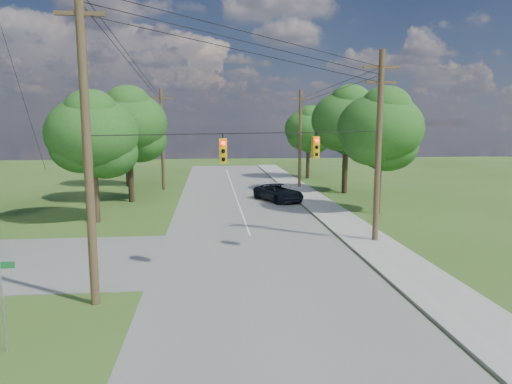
{
  "coord_description": "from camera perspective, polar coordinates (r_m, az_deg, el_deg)",
  "views": [
    {
      "loc": [
        -0.29,
        -16.23,
        6.63
      ],
      "look_at": [
        1.85,
        5.0,
        3.41
      ],
      "focal_mm": 32.0,
      "sensor_mm": 36.0,
      "label": 1
    }
  ],
  "objects": [
    {
      "name": "tree_e_near",
      "position": [
        34.49,
        15.26,
        7.66
      ],
      "size": [
        6.2,
        6.2,
        8.81
      ],
      "color": "#433521",
      "rests_on": "ground"
    },
    {
      "name": "sidewalk_east",
      "position": [
        23.97,
        16.67,
        -7.69
      ],
      "size": [
        2.6,
        100.0,
        0.12
      ],
      "primitive_type": "cube",
      "color": "#AAA79F",
      "rests_on": "ground"
    },
    {
      "name": "ground",
      "position": [
        17.53,
        -4.51,
        -13.66
      ],
      "size": [
        140.0,
        140.0,
        0.0
      ],
      "primitive_type": "plane",
      "color": "#36531B",
      "rests_on": "ground"
    },
    {
      "name": "street_name_sign",
      "position": [
        15.3,
        -29.16,
        -11.2
      ],
      "size": [
        0.82,
        0.09,
        2.73
      ],
      "rotation": [
        0.0,
        0.0,
        0.07
      ],
      "color": "gray",
      "rests_on": "ground"
    },
    {
      "name": "main_road",
      "position": [
        22.35,
        0.39,
        -8.63
      ],
      "size": [
        10.0,
        100.0,
        0.03
      ],
      "primitive_type": "cube",
      "color": "gray",
      "rests_on": "ground"
    },
    {
      "name": "pole_north_e",
      "position": [
        47.16,
        5.52,
        6.73
      ],
      "size": [
        2.0,
        0.32,
        10.0
      ],
      "color": "brown",
      "rests_on": "ground"
    },
    {
      "name": "tree_e_far",
      "position": [
        55.5,
        6.57,
        7.81
      ],
      "size": [
        5.8,
        5.8,
        8.32
      ],
      "color": "#433521",
      "rests_on": "ground"
    },
    {
      "name": "tree_w_far",
      "position": [
        49.99,
        -15.94,
        7.83
      ],
      "size": [
        6.0,
        6.0,
        8.73
      ],
      "color": "#433521",
      "rests_on": "ground"
    },
    {
      "name": "pole_north_w",
      "position": [
        46.49,
        -11.65,
        6.57
      ],
      "size": [
        2.0,
        0.32,
        10.0
      ],
      "color": "brown",
      "rests_on": "ground"
    },
    {
      "name": "pole_ne",
      "position": [
        25.94,
        15.08,
        5.73
      ],
      "size": [
        2.0,
        0.32,
        10.5
      ],
      "color": "brown",
      "rests_on": "ground"
    },
    {
      "name": "power_lines",
      "position": [
        27.94,
        -2.12,
        13.77
      ],
      "size": [
        13.93,
        29.62,
        4.93
      ],
      "color": "black",
      "rests_on": "ground"
    },
    {
      "name": "traffic_signals",
      "position": [
        20.88,
        2.09,
        5.47
      ],
      "size": [
        4.91,
        3.27,
        1.05
      ],
      "color": "gold",
      "rests_on": "ground"
    },
    {
      "name": "tree_w_near",
      "position": [
        32.17,
        -19.77,
        6.83
      ],
      "size": [
        6.0,
        6.0,
        8.4
      ],
      "color": "#433521",
      "rests_on": "ground"
    },
    {
      "name": "pole_sw",
      "position": [
        17.18,
        -20.43,
        6.71
      ],
      "size": [
        2.0,
        0.32,
        12.0
      ],
      "color": "brown",
      "rests_on": "ground"
    },
    {
      "name": "car_main_north",
      "position": [
        39.05,
        2.83,
        -0.07
      ],
      "size": [
        4.34,
        5.73,
        1.45
      ],
      "primitive_type": "imported",
      "rotation": [
        0.0,
        0.0,
        0.43
      ],
      "color": "black",
      "rests_on": "main_road"
    },
    {
      "name": "tree_w_mid",
      "position": [
        39.8,
        -15.63,
        8.21
      ],
      "size": [
        6.4,
        6.4,
        9.22
      ],
      "color": "#433521",
      "rests_on": "ground"
    },
    {
      "name": "tree_e_mid",
      "position": [
        44.12,
        11.23,
        8.79
      ],
      "size": [
        6.6,
        6.6,
        9.64
      ],
      "color": "#433521",
      "rests_on": "ground"
    }
  ]
}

